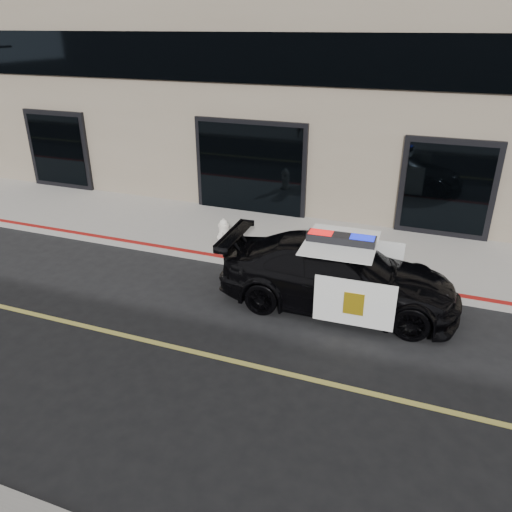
% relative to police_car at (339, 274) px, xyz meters
% --- Properties ---
extents(ground, '(120.00, 120.00, 0.00)m').
position_rel_police_car_xyz_m(ground, '(-2.64, -2.55, -0.71)').
color(ground, black).
rests_on(ground, ground).
extents(sidewalk_n, '(60.00, 3.50, 0.15)m').
position_rel_police_car_xyz_m(sidewalk_n, '(-2.64, 2.70, -0.63)').
color(sidewalk_n, gray).
rests_on(sidewalk_n, ground).
extents(building_n, '(60.00, 7.00, 12.00)m').
position_rel_police_car_xyz_m(building_n, '(-2.64, 7.95, 5.29)').
color(building_n, '#756856').
rests_on(building_n, ground).
extents(police_car, '(2.41, 4.97, 1.58)m').
position_rel_police_car_xyz_m(police_car, '(0.00, 0.00, 0.00)').
color(police_car, black).
rests_on(police_car, ground).
extents(fire_hydrant, '(0.32, 0.45, 0.71)m').
position_rel_police_car_xyz_m(fire_hydrant, '(-3.33, 1.70, -0.23)').
color(fire_hydrant, white).
rests_on(fire_hydrant, sidewalk_n).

